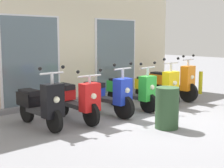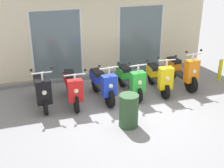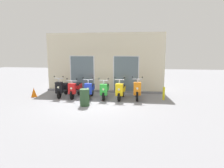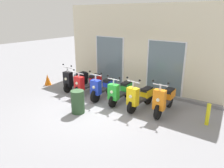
{
  "view_description": "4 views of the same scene",
  "coord_description": "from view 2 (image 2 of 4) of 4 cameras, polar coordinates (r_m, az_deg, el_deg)",
  "views": [
    {
      "loc": [
        -5.24,
        -4.44,
        1.79
      ],
      "look_at": [
        -0.44,
        0.89,
        0.73
      ],
      "focal_mm": 52.11,
      "sensor_mm": 36.0,
      "label": 1
    },
    {
      "loc": [
        -2.62,
        -6.29,
        3.73
      ],
      "look_at": [
        -0.36,
        0.51,
        0.66
      ],
      "focal_mm": 47.79,
      "sensor_mm": 36.0,
      "label": 2
    },
    {
      "loc": [
        2.31,
        -9.27,
        2.56
      ],
      "look_at": [
        0.8,
        0.95,
        0.83
      ],
      "focal_mm": 31.2,
      "sensor_mm": 36.0,
      "label": 3
    },
    {
      "loc": [
        4.74,
        -5.45,
        3.31
      ],
      "look_at": [
        0.33,
        0.59,
        0.87
      ],
      "focal_mm": 34.76,
      "sensor_mm": 36.0,
      "label": 4
    }
  ],
  "objects": [
    {
      "name": "scooter_blue",
      "position": [
        8.32,
        -1.82,
        0.03
      ],
      "size": [
        0.6,
        1.6,
        1.23
      ],
      "color": "black",
      "rests_on": "ground_plane"
    },
    {
      "name": "scooter_red",
      "position": [
        8.16,
        -7.59,
        -0.45
      ],
      "size": [
        0.61,
        1.62,
        1.15
      ],
      "color": "black",
      "rests_on": "ground_plane"
    },
    {
      "name": "curb_bollard",
      "position": [
        10.27,
        19.97,
        2.53
      ],
      "size": [
        0.12,
        0.12,
        0.7
      ],
      "primitive_type": "cylinder",
      "color": "yellow",
      "rests_on": "ground_plane"
    },
    {
      "name": "trash_bin",
      "position": [
        7.03,
        3.21,
        -5.11
      ],
      "size": [
        0.46,
        0.46,
        0.81
      ],
      "primitive_type": "cylinder",
      "color": "#2D4C2D",
      "rests_on": "ground_plane"
    },
    {
      "name": "storefront_facade",
      "position": [
        9.78,
        -2.53,
        11.69
      ],
      "size": [
        7.5,
        0.5,
        3.71
      ],
      "color": "beige",
      "rests_on": "ground_plane"
    },
    {
      "name": "scooter_orange",
      "position": [
        9.42,
        13.2,
        2.5
      ],
      "size": [
        0.57,
        1.67,
        1.3
      ],
      "color": "black",
      "rests_on": "ground_plane"
    },
    {
      "name": "ground_plane",
      "position": [
        7.77,
        3.71,
        -5.57
      ],
      "size": [
        40.0,
        40.0,
        0.0
      ],
      "primitive_type": "plane",
      "color": "gray"
    },
    {
      "name": "scooter_green",
      "position": [
        8.6,
        3.48,
        0.89
      ],
      "size": [
        0.57,
        1.59,
        1.2
      ],
      "color": "black",
      "rests_on": "ground_plane"
    },
    {
      "name": "scooter_yellow",
      "position": [
        8.9,
        8.97,
        1.4
      ],
      "size": [
        0.57,
        1.54,
        1.27
      ],
      "color": "black",
      "rests_on": "ground_plane"
    },
    {
      "name": "scooter_black",
      "position": [
        8.12,
        -13.26,
        -1.02
      ],
      "size": [
        0.56,
        1.5,
        1.25
      ],
      "color": "black",
      "rests_on": "ground_plane"
    }
  ]
}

